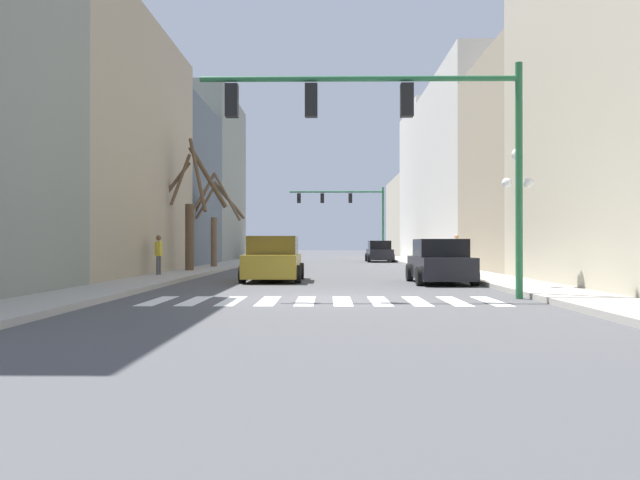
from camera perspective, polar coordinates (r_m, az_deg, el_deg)
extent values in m
plane|color=#4C4C4F|center=(15.73, 0.37, -5.43)|extent=(240.00, 240.00, 0.00)
cube|color=#ADA89E|center=(16.93, -21.22, -4.79)|extent=(2.03, 90.00, 0.15)
cube|color=#ADA89E|center=(16.87, 22.04, -4.80)|extent=(2.03, 90.00, 0.15)
cube|color=tan|center=(28.58, -20.68, 7.89)|extent=(6.00, 14.58, 10.95)
cube|color=#515B66|center=(39.87, -14.36, 4.75)|extent=(6.00, 9.46, 9.84)
cube|color=gray|center=(50.67, -11.11, 5.42)|extent=(6.00, 12.54, 12.94)
cube|color=tan|center=(31.56, 19.54, 6.34)|extent=(6.00, 8.99, 10.11)
cube|color=beige|center=(43.59, 14.21, 6.18)|extent=(6.00, 15.91, 12.67)
cube|color=beige|center=(56.98, 10.97, 4.99)|extent=(6.00, 11.51, 13.36)
cube|color=#BCB299|center=(69.47, 9.08, 2.00)|extent=(6.00, 14.21, 8.45)
cube|color=white|center=(15.76, -14.61, -5.40)|extent=(0.45, 2.60, 0.01)
cube|color=white|center=(15.55, -11.39, -5.47)|extent=(0.45, 2.60, 0.01)
cube|color=white|center=(15.38, -8.09, -5.53)|extent=(0.45, 2.60, 0.01)
cube|color=white|center=(15.27, -4.74, -5.57)|extent=(0.45, 2.60, 0.01)
cube|color=white|center=(15.21, -1.35, -5.59)|extent=(0.45, 2.60, 0.01)
cube|color=white|center=(15.21, 2.06, -5.59)|extent=(0.45, 2.60, 0.01)
cube|color=white|center=(15.26, 5.46, -5.57)|extent=(0.45, 2.60, 0.01)
cube|color=white|center=(15.36, 8.82, -5.54)|extent=(0.45, 2.60, 0.01)
cube|color=white|center=(15.51, 12.13, -5.48)|extent=(0.45, 2.60, 0.01)
cube|color=white|center=(15.71, 15.36, -5.41)|extent=(0.45, 2.60, 0.01)
cylinder|color=#236038|center=(16.62, 17.74, 5.20)|extent=(0.18, 0.18, 5.99)
cylinder|color=#236038|center=(16.38, 3.58, 14.50)|extent=(8.10, 0.14, 0.14)
cube|color=black|center=(16.35, 7.95, 12.54)|extent=(0.32, 0.28, 0.84)
cube|color=black|center=(16.23, -0.81, 12.64)|extent=(0.32, 0.28, 0.84)
cube|color=black|center=(16.41, -8.07, 12.50)|extent=(0.32, 0.28, 0.84)
cylinder|color=#236038|center=(54.54, 5.79, 1.52)|extent=(0.18, 0.18, 6.32)
cylinder|color=#236038|center=(54.49, 1.50, 4.42)|extent=(8.16, 0.14, 0.14)
cube|color=black|center=(54.48, 2.79, 3.84)|extent=(0.32, 0.28, 0.84)
cube|color=black|center=(54.44, 0.21, 3.85)|extent=(0.32, 0.28, 0.84)
cube|color=black|center=(54.50, -1.94, 3.84)|extent=(0.32, 0.28, 0.84)
cylinder|color=#1E4C2D|center=(19.28, 17.63, 1.48)|extent=(0.12, 0.12, 3.70)
sphere|color=white|center=(19.45, 17.62, 7.47)|extent=(0.36, 0.36, 0.36)
sphere|color=white|center=(19.27, 16.71, 5.01)|extent=(0.31, 0.31, 0.31)
sphere|color=white|center=(19.45, 18.53, 4.96)|extent=(0.31, 0.31, 0.31)
cube|color=#A38423|center=(23.28, -4.30, -2.33)|extent=(1.92, 4.21, 0.82)
cube|color=#594813|center=(23.27, -4.30, -0.48)|extent=(1.76, 2.19, 0.67)
cylinder|color=black|center=(21.93, -2.05, -3.15)|extent=(0.22, 0.64, 0.64)
cylinder|color=black|center=(22.11, -7.12, -3.12)|extent=(0.22, 0.64, 0.64)
cylinder|color=black|center=(24.53, -1.76, -2.85)|extent=(0.22, 0.64, 0.64)
cylinder|color=black|center=(24.69, -6.30, -2.83)|extent=(0.22, 0.64, 0.64)
cube|color=gray|center=(50.91, -3.99, -1.28)|extent=(1.77, 4.84, 0.77)
cube|color=#464648|center=(50.90, -3.99, -0.49)|extent=(1.63, 2.52, 0.63)
cylinder|color=black|center=(52.49, -4.83, -1.51)|extent=(0.22, 0.64, 0.64)
cylinder|color=black|center=(52.34, -2.87, -1.51)|extent=(0.22, 0.64, 0.64)
cylinder|color=black|center=(49.50, -5.17, -1.58)|extent=(0.22, 0.64, 0.64)
cylinder|color=black|center=(49.35, -3.08, -1.59)|extent=(0.22, 0.64, 0.64)
cube|color=black|center=(48.02, 5.44, -1.32)|extent=(1.74, 4.80, 0.80)
cube|color=black|center=(48.01, 5.44, -0.45)|extent=(1.60, 2.50, 0.65)
cylinder|color=black|center=(49.44, 4.28, -1.58)|extent=(0.22, 0.64, 0.64)
cylinder|color=black|center=(49.58, 6.32, -1.58)|extent=(0.22, 0.64, 0.64)
cylinder|color=black|center=(46.47, 4.51, -1.66)|extent=(0.22, 0.64, 0.64)
cylinder|color=black|center=(46.62, 6.68, -1.66)|extent=(0.22, 0.64, 0.64)
cube|color=black|center=(22.34, 10.92, -2.49)|extent=(1.78, 4.15, 0.76)
cube|color=black|center=(22.32, 10.92, -0.71)|extent=(1.63, 2.16, 0.62)
cylinder|color=black|center=(23.47, 8.19, -2.96)|extent=(0.22, 0.64, 0.64)
cylinder|color=black|center=(23.78, 12.52, -2.92)|extent=(0.22, 0.64, 0.64)
cylinder|color=black|center=(20.93, 9.11, -3.28)|extent=(0.22, 0.64, 0.64)
cylinder|color=black|center=(21.27, 13.95, -3.23)|extent=(0.22, 0.64, 0.64)
cylinder|color=#4C4C51|center=(32.34, 12.65, -1.82)|extent=(0.12, 0.12, 0.81)
cylinder|color=#4C4C51|center=(32.36, 12.13, -1.81)|extent=(0.12, 0.12, 0.81)
cube|color=gold|center=(32.34, 12.39, -0.53)|extent=(0.45, 0.33, 0.64)
sphere|color=tan|center=(32.34, 12.38, 0.30)|extent=(0.23, 0.23, 0.23)
cylinder|color=gold|center=(32.32, 12.79, -0.60)|extent=(0.29, 0.17, 0.62)
cylinder|color=gold|center=(32.36, 11.98, -0.60)|extent=(0.29, 0.17, 0.62)
cylinder|color=#4C4C51|center=(26.03, -14.46, -2.24)|extent=(0.11, 0.11, 0.75)
cylinder|color=#4C4C51|center=(25.77, -14.63, -2.26)|extent=(0.11, 0.11, 0.75)
cube|color=gold|center=(25.89, -14.54, -0.77)|extent=(0.21, 0.37, 0.59)
sphere|color=brown|center=(25.89, -14.54, 0.18)|extent=(0.21, 0.21, 0.21)
cylinder|color=gold|center=(26.09, -14.41, -0.85)|extent=(0.09, 0.26, 0.57)
cylinder|color=gold|center=(25.69, -14.67, -0.86)|extent=(0.09, 0.26, 0.57)
cylinder|color=brown|center=(29.80, -11.83, 0.26)|extent=(0.41, 0.41, 3.10)
cylinder|color=brown|center=(29.69, -12.64, 5.43)|extent=(0.84, 0.86, 2.47)
cylinder|color=brown|center=(30.19, -10.20, 5.65)|extent=(1.75, 1.02, 2.91)
cylinder|color=brown|center=(29.79, -13.29, 4.91)|extent=(1.54, 0.80, 2.26)
cylinder|color=brown|center=(29.14, -11.13, 5.92)|extent=(1.17, 1.64, 3.57)
cylinder|color=brown|center=(34.66, -9.67, -0.17)|extent=(0.35, 0.35, 2.68)
cylinder|color=brown|center=(34.54, -8.32, 3.63)|extent=(1.82, 0.32, 2.11)
cylinder|color=brown|center=(35.16, -10.68, 3.89)|extent=(1.48, 0.74, 2.58)
cylinder|color=brown|center=(35.00, -10.45, 3.34)|extent=(1.17, 0.52, 1.77)
cylinder|color=brown|center=(34.75, -10.81, 3.92)|extent=(1.48, 0.42, 2.46)
cylinder|color=brown|center=(34.35, -8.50, 3.96)|extent=(1.64, 0.73, 2.73)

